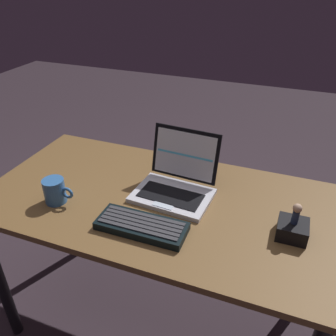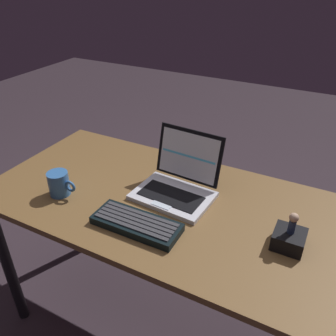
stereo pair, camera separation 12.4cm
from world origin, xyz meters
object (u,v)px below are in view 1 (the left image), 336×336
object	(u,v)px
figurine	(296,213)
coffee_mug	(55,191)
laptop_front	(176,183)
external_keyboard	(142,226)
figurine_stand	(292,229)

from	to	relation	value
figurine	coffee_mug	xyz separation A→B (m)	(-0.85, -0.12, -0.05)
laptop_front	figurine	size ratio (longest dim) A/B	4.11
external_keyboard	figurine_stand	distance (m)	0.50
figurine_stand	coffee_mug	bearing A→B (deg)	-172.08
figurine_stand	external_keyboard	bearing A→B (deg)	-162.91
laptop_front	figurine	bearing A→B (deg)	-12.54
laptop_front	coffee_mug	distance (m)	0.46
figurine_stand	figurine	bearing A→B (deg)	90.00
figurine_stand	coffee_mug	size ratio (longest dim) A/B	0.80
coffee_mug	figurine	bearing A→B (deg)	7.92
coffee_mug	figurine_stand	bearing A→B (deg)	7.92
external_keyboard	figurine_stand	world-z (taller)	figurine_stand
figurine_stand	coffee_mug	xyz separation A→B (m)	(-0.85, -0.12, 0.02)
external_keyboard	coffee_mug	size ratio (longest dim) A/B	2.54
figurine_stand	figurine	size ratio (longest dim) A/B	1.31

